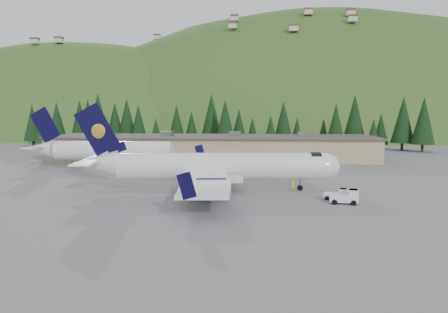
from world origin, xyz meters
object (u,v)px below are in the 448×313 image
second_airliner (98,150)px  ramp_worker (293,186)px  baggage_tug_b (338,195)px  terminal_building (212,147)px  baggage_tug_a (346,197)px  airliner (213,168)px

second_airliner → ramp_worker: bearing=-32.3°
baggage_tug_b → terminal_building: bearing=135.0°
baggage_tug_b → terminal_building: terminal_building is taller
baggage_tug_b → second_airliner: bearing=166.1°
terminal_building → ramp_worker: (14.65, -37.85, -1.82)m
baggage_tug_a → ramp_worker: size_ratio=2.09×
second_airliner → terminal_building: second_airliner is taller
baggage_tug_a → terminal_building: terminal_building is taller
second_airliner → baggage_tug_a: 49.59m
second_airliner → terminal_building: (19.91, 16.00, -0.70)m
airliner → baggage_tug_b: airliner is taller
second_airliner → baggage_tug_b: second_airliner is taller
baggage_tug_b → terminal_building: size_ratio=0.04×
baggage_tug_b → airliner: bearing=-177.0°
baggage_tug_a → terminal_building: 49.39m
airliner → baggage_tug_a: 17.82m
terminal_building → baggage_tug_b: bearing=-65.5°
airliner → ramp_worker: size_ratio=22.31×
baggage_tug_a → second_airliner: bearing=150.9°
second_airliner → baggage_tug_a: bearing=-35.9°
airliner → second_airliner: (-23.89, 22.09, 0.17)m
baggage_tug_a → baggage_tug_b: bearing=113.8°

